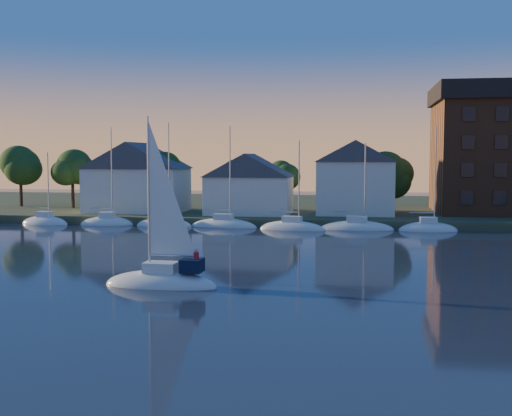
% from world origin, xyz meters
% --- Properties ---
extents(ground, '(260.00, 260.00, 0.00)m').
position_xyz_m(ground, '(0.00, 0.00, 0.00)').
color(ground, black).
rests_on(ground, ground).
extents(shoreline_land, '(160.00, 50.00, 2.00)m').
position_xyz_m(shoreline_land, '(0.00, 75.00, 0.00)').
color(shoreline_land, '#323E24').
rests_on(shoreline_land, ground).
extents(wooden_dock, '(120.00, 3.00, 1.00)m').
position_xyz_m(wooden_dock, '(0.00, 52.00, 0.00)').
color(wooden_dock, brown).
rests_on(wooden_dock, ground).
extents(clubhouse_west, '(13.65, 9.45, 9.64)m').
position_xyz_m(clubhouse_west, '(-22.00, 58.00, 5.93)').
color(clubhouse_west, white).
rests_on(clubhouse_west, shoreline_land).
extents(clubhouse_centre, '(11.55, 8.40, 8.08)m').
position_xyz_m(clubhouse_centre, '(-6.00, 57.00, 5.13)').
color(clubhouse_centre, white).
rests_on(clubhouse_centre, shoreline_land).
extents(clubhouse_east, '(10.50, 8.40, 9.80)m').
position_xyz_m(clubhouse_east, '(8.00, 59.00, 6.00)').
color(clubhouse_east, white).
rests_on(clubhouse_east, shoreline_land).
extents(tree_line, '(93.40, 5.40, 8.90)m').
position_xyz_m(tree_line, '(2.00, 63.00, 7.18)').
color(tree_line, '#39261A').
rests_on(tree_line, shoreline_land).
extents(moored_fleet, '(63.50, 2.40, 12.05)m').
position_xyz_m(moored_fleet, '(-12.00, 49.00, 0.10)').
color(moored_fleet, silver).
rests_on(moored_fleet, ground).
extents(hero_sailboat, '(7.92, 2.74, 12.52)m').
position_xyz_m(hero_sailboat, '(-4.48, 13.75, 0.54)').
color(hero_sailboat, silver).
rests_on(hero_sailboat, ground).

